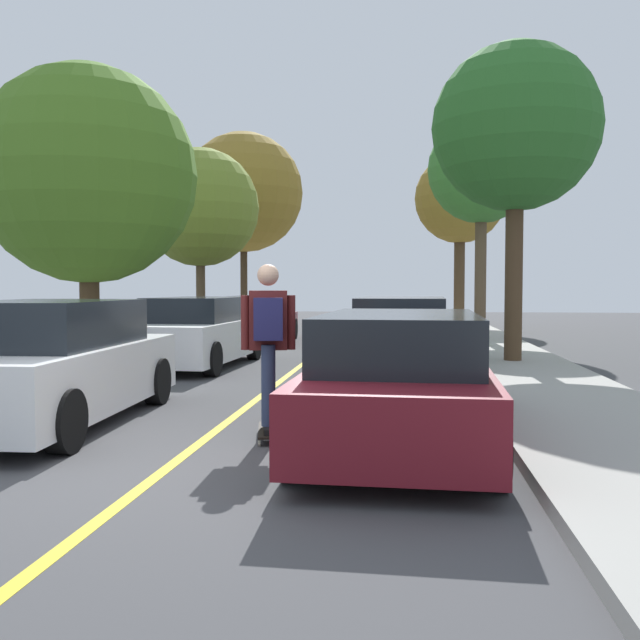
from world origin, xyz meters
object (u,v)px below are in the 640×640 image
parked_car_left_near (198,332)px  parked_car_left_nearest (49,365)px  skateboard (269,431)px  street_tree_right_near (482,171)px  street_tree_left_far (243,193)px  street_tree_right_nearest (516,129)px  parked_car_left_far (260,320)px  street_tree_left_nearest (88,176)px  street_tree_right_far (460,199)px  street_tree_left_near (200,208)px  fire_hydrant (122,343)px  skateboarder (268,336)px  parked_car_right_near (402,334)px  parked_car_right_nearest (401,378)px

parked_car_left_near → parked_car_left_nearest: bearing=-90.0°
skateboard → street_tree_right_near: bearing=74.8°
street_tree_left_far → street_tree_right_nearest: street_tree_left_far is taller
parked_car_left_far → street_tree_right_near: 7.72m
parked_car_left_near → parked_car_left_far: size_ratio=0.99×
parked_car_left_nearest → street_tree_right_near: 15.01m
parked_car_left_far → street_tree_right_near: bearing=5.0°
street_tree_left_nearest → street_tree_right_far: (8.63, 14.70, 1.20)m
street_tree_right_near → skateboard: bearing=-105.2°
street_tree_left_far → street_tree_left_nearest: bearing=-90.0°
street_tree_left_near → street_tree_right_nearest: size_ratio=0.92×
parked_car_left_nearest → street_tree_right_far: bearing=72.8°
fire_hydrant → skateboarder: bearing=-56.2°
street_tree_left_nearest → fire_hydrant: street_tree_left_nearest is taller
parked_car_left_far → fire_hydrant: size_ratio=6.51×
fire_hydrant → skateboard: size_ratio=0.81×
parked_car_right_near → skateboarder: size_ratio=2.65×
street_tree_left_far → fire_hydrant: size_ratio=10.98×
parked_car_right_nearest → skateboarder: skateboarder is taller
parked_car_right_near → street_tree_right_nearest: size_ratio=0.74×
parked_car_left_nearest → parked_car_left_near: bearing=90.0°
street_tree_left_near → street_tree_right_nearest: street_tree_right_nearest is taller
parked_car_left_nearest → parked_car_right_nearest: bearing=-7.1°
parked_car_right_nearest → parked_car_right_near: (-0.00, 6.47, 0.03)m
street_tree_right_far → parked_car_left_nearest: bearing=-107.2°
street_tree_left_near → parked_car_right_nearest: bearing=-66.1°
parked_car_left_nearest → street_tree_right_far: size_ratio=0.64×
parked_car_left_far → parked_car_right_near: bearing=-57.0°
parked_car_right_nearest → skateboard: parked_car_right_nearest is taller
parked_car_left_nearest → street_tree_left_far: 20.70m
parked_car_left_far → street_tree_left_near: 4.42m
street_tree_right_nearest → parked_car_right_nearest: bearing=-107.2°
street_tree_left_far → skateboarder: street_tree_left_far is taller
street_tree_right_near → street_tree_left_nearest: bearing=-141.0°
parked_car_left_far → street_tree_left_near: size_ratio=0.78×
parked_car_left_near → street_tree_left_far: (-2.24, 13.95, 4.72)m
street_tree_right_nearest → street_tree_right_near: street_tree_right_near is taller
skateboard → skateboarder: (0.01, -0.03, 1.02)m
parked_car_right_near → street_tree_left_nearest: size_ratio=0.78×
parked_car_left_near → street_tree_right_nearest: 7.61m
parked_car_left_far → street_tree_right_nearest: street_tree_right_nearest is taller
fire_hydrant → street_tree_right_far: bearing=62.0°
parked_car_left_near → street_tree_left_far: street_tree_left_far is taller
parked_car_left_nearest → street_tree_left_near: 14.50m
skateboard → parked_car_right_near: bearing=77.7°
parked_car_left_nearest → parked_car_left_near: parked_car_left_nearest is taller
skateboard → fire_hydrant: bearing=123.9°
parked_car_left_far → fire_hydrant: bearing=-102.9°
street_tree_left_nearest → street_tree_right_far: size_ratio=0.88×
parked_car_right_near → street_tree_left_nearest: 7.14m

